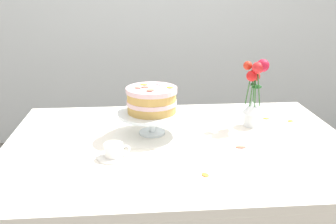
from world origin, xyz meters
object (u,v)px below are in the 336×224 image
cake_stand (152,116)px  flower_vase (254,94)px  teacup (114,152)px  dining_table (179,166)px  layer_cake (152,100)px

cake_stand → flower_vase: (0.45, 0.07, 0.07)m
teacup → dining_table: bearing=21.3°
cake_stand → flower_vase: 0.46m
cake_stand → layer_cake: 0.07m
layer_cake → flower_vase: size_ratio=0.70×
dining_table → cake_stand: cake_stand is taller
cake_stand → teacup: 0.27m
dining_table → teacup: size_ratio=10.97×
layer_cake → teacup: layer_cake is taller
cake_stand → teacup: size_ratio=2.27×
flower_vase → teacup: (-0.60, -0.29, -0.13)m
dining_table → cake_stand: (-0.10, 0.12, 0.17)m
dining_table → layer_cake: layer_cake is taller
layer_cake → teacup: size_ratio=1.66×
layer_cake → flower_vase: flower_vase is taller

